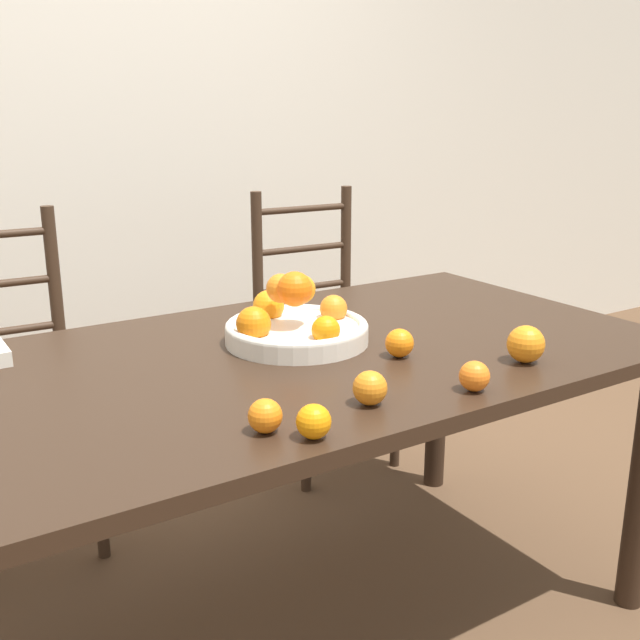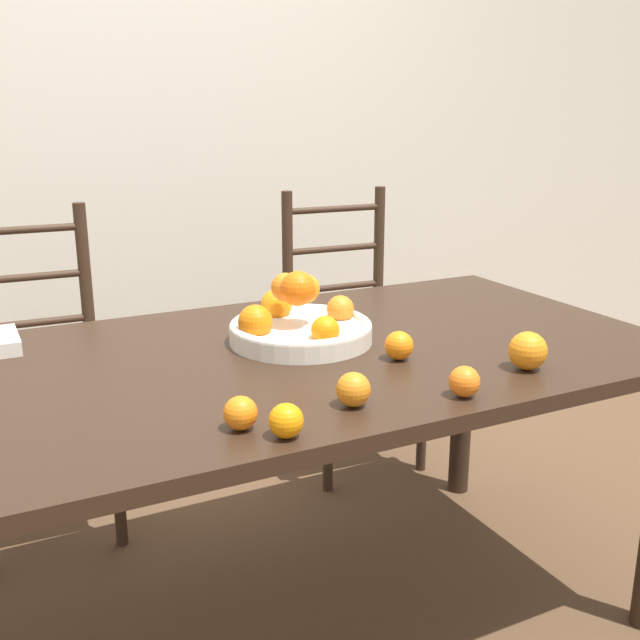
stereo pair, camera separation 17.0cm
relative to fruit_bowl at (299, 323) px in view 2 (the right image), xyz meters
name	(u,v)px [view 2 (the right image)]	position (x,y,z in m)	size (l,w,h in m)	color
ground_plane	(303,623)	(-0.03, -0.07, -0.80)	(12.00, 12.00, 0.00)	brown
wall_back	(131,107)	(-0.03, 1.49, 0.50)	(8.00, 0.06, 2.60)	silver
dining_table	(301,387)	(-0.03, -0.07, -0.14)	(1.75, 0.96, 0.75)	black
fruit_bowl	(299,323)	(0.00, 0.00, 0.00)	(0.35, 0.35, 0.18)	silver
orange_loose_0	(399,346)	(0.15, -0.22, -0.01)	(0.07, 0.07, 0.07)	orange
orange_loose_1	(240,413)	(-0.31, -0.42, -0.02)	(0.06, 0.06, 0.06)	orange
orange_loose_2	(528,351)	(0.36, -0.40, 0.00)	(0.08, 0.08, 0.08)	orange
orange_loose_3	(353,390)	(-0.08, -0.41, -0.01)	(0.07, 0.07, 0.07)	orange
orange_loose_4	(286,421)	(-0.25, -0.49, -0.02)	(0.06, 0.06, 0.06)	orange
orange_loose_5	(464,382)	(0.14, -0.47, -0.02)	(0.06, 0.06, 0.06)	orange
chair_left	(35,382)	(-0.55, 0.75, -0.31)	(0.44, 0.42, 1.01)	#382619
chair_right	(350,335)	(0.56, 0.75, -0.31)	(0.44, 0.42, 1.01)	#382619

